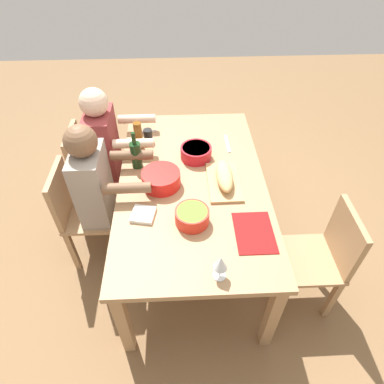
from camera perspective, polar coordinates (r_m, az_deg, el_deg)
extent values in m
plane|color=brown|center=(2.85, 0.00, -9.15)|extent=(8.00, 8.00, 0.00)
cube|color=#A87F56|center=(2.31, 0.00, 1.62)|extent=(1.75, 1.02, 0.04)
cube|color=#A87F56|center=(2.19, 13.66, -20.06)|extent=(0.07, 0.07, 0.70)
cube|color=#A87F56|center=(3.22, 7.36, 6.75)|extent=(0.07, 0.07, 0.70)
cube|color=#A87F56|center=(2.16, -11.75, -21.20)|extent=(0.07, 0.07, 0.70)
cube|color=#A87F56|center=(3.20, -8.79, 6.27)|extent=(0.07, 0.07, 0.70)
cube|color=#A87F56|center=(2.60, -16.74, -3.58)|extent=(0.40, 0.40, 0.03)
cube|color=#A87F56|center=(2.51, -21.74, -0.34)|extent=(0.38, 0.04, 0.40)
cube|color=#A87F56|center=(2.84, -11.94, -4.06)|extent=(0.04, 0.04, 0.42)
cube|color=#A87F56|center=(2.62, -12.72, -9.58)|extent=(0.04, 0.04, 0.42)
cube|color=#A87F56|center=(2.92, -18.55, -4.17)|extent=(0.04, 0.04, 0.42)
cube|color=#A87F56|center=(2.71, -19.90, -9.51)|extent=(0.04, 0.04, 0.42)
cylinder|color=#2D2D38|center=(2.76, -11.15, -5.25)|extent=(0.11, 0.11, 0.45)
cylinder|color=#2D2D38|center=(2.66, -11.47, -7.86)|extent=(0.11, 0.11, 0.45)
cube|color=gray|center=(2.39, -16.73, 1.12)|extent=(0.34, 0.20, 0.55)
cylinder|color=brown|center=(2.39, -10.33, 6.27)|extent=(0.07, 0.30, 0.07)
cylinder|color=brown|center=(2.13, -11.10, 0.67)|extent=(0.07, 0.30, 0.07)
sphere|color=brown|center=(2.17, -18.70, 8.31)|extent=(0.21, 0.21, 0.21)
cube|color=#A87F56|center=(2.94, -15.22, 3.34)|extent=(0.40, 0.40, 0.03)
cube|color=#A87F56|center=(2.86, -19.57, 6.40)|extent=(0.38, 0.04, 0.40)
cube|color=#A87F56|center=(3.18, -11.04, 2.39)|extent=(0.04, 0.04, 0.42)
cube|color=#A87F56|center=(2.93, -11.66, -2.01)|extent=(0.04, 0.04, 0.42)
cube|color=#A87F56|center=(3.25, -16.98, 2.15)|extent=(0.04, 0.04, 0.42)
cube|color=#A87F56|center=(3.01, -18.05, -2.17)|extent=(0.04, 0.04, 0.42)
cylinder|color=#2D2D38|center=(3.09, -10.31, 1.50)|extent=(0.11, 0.11, 0.45)
cylinder|color=#2D2D38|center=(2.98, -10.57, -0.58)|extent=(0.11, 0.11, 0.45)
cube|color=maroon|center=(2.75, -15.09, 7.94)|extent=(0.34, 0.20, 0.55)
cylinder|color=beige|center=(2.78, -9.49, 12.33)|extent=(0.07, 0.30, 0.07)
cylinder|color=beige|center=(2.50, -10.06, 8.24)|extent=(0.07, 0.30, 0.07)
sphere|color=beige|center=(2.56, -16.63, 14.61)|extent=(0.21, 0.21, 0.21)
cube|color=#A87F56|center=(2.36, 19.38, -10.91)|extent=(0.40, 0.40, 0.03)
cube|color=#A87F56|center=(2.28, 24.93, -7.28)|extent=(0.38, 0.04, 0.40)
cube|color=#A87F56|center=(2.41, 15.34, -17.68)|extent=(0.04, 0.04, 0.42)
cube|color=#A87F56|center=(2.58, 13.53, -11.11)|extent=(0.04, 0.04, 0.42)
cube|color=#A87F56|center=(2.53, 23.04, -16.60)|extent=(0.04, 0.04, 0.42)
cube|color=#A87F56|center=(2.69, 20.65, -10.42)|extent=(0.04, 0.04, 0.42)
cylinder|color=red|center=(2.00, 0.01, -4.23)|extent=(0.21, 0.21, 0.10)
cylinder|color=#669E33|center=(1.98, 0.01, -3.63)|extent=(0.18, 0.18, 0.03)
cylinder|color=red|center=(2.24, -5.36, 2.27)|extent=(0.26, 0.26, 0.11)
cylinder|color=#2D7028|center=(2.22, -5.41, 2.94)|extent=(0.23, 0.23, 0.04)
cylinder|color=#B21923|center=(2.47, 0.70, 6.83)|extent=(0.23, 0.23, 0.09)
cylinder|color=beige|center=(2.45, 0.71, 7.40)|extent=(0.20, 0.20, 0.03)
cube|color=tan|center=(2.29, 5.52, 1.75)|extent=(0.40, 0.22, 0.02)
ellipsoid|color=tan|center=(2.25, 5.61, 2.78)|extent=(0.32, 0.11, 0.09)
cylinder|color=#193819|center=(2.39, -9.62, 6.27)|extent=(0.08, 0.08, 0.20)
cylinder|color=#193819|center=(2.31, -10.04, 9.12)|extent=(0.03, 0.03, 0.09)
cylinder|color=brown|center=(2.57, -9.23, 9.59)|extent=(0.06, 0.06, 0.22)
cylinder|color=silver|center=(1.81, 4.74, -14.20)|extent=(0.07, 0.07, 0.01)
cylinder|color=silver|center=(1.78, 4.82, -13.51)|extent=(0.01, 0.01, 0.07)
cone|color=silver|center=(1.71, 4.98, -12.07)|extent=(0.08, 0.08, 0.08)
cylinder|color=black|center=(2.67, -7.59, 9.65)|extent=(0.07, 0.07, 0.10)
cube|color=silver|center=(2.80, -7.85, 10.32)|extent=(0.03, 0.17, 0.01)
cube|color=maroon|center=(2.01, 10.68, -6.85)|extent=(0.32, 0.23, 0.01)
cube|color=silver|center=(2.65, 6.11, 8.32)|extent=(0.23, 0.03, 0.01)
cube|color=white|center=(2.08, -8.43, -3.86)|extent=(0.16, 0.16, 0.02)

